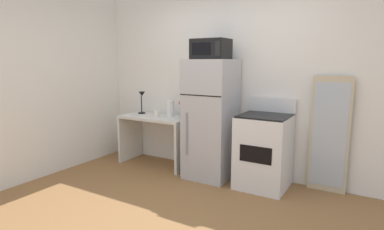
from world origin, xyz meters
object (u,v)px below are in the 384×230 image
at_px(leaning_mirror, 329,135).
at_px(desk, 156,131).
at_px(coffee_mug, 156,114).
at_px(desk_lamp, 142,99).
at_px(refrigerator, 211,119).
at_px(paper_towel_roll, 171,108).
at_px(spray_bottle, 182,112).
at_px(oven_range, 264,151).
at_px(microwave, 211,49).

bearing_deg(leaning_mirror, desk, -174.68).
bearing_deg(coffee_mug, desk_lamp, 163.34).
xyz_separation_m(desk_lamp, refrigerator, (1.28, -0.11, -0.19)).
relative_size(desk_lamp, leaning_mirror, 0.25).
bearing_deg(paper_towel_roll, refrigerator, -11.10).
bearing_deg(desk, coffee_mug, -44.19).
relative_size(spray_bottle, leaning_mirror, 0.18).
height_order(coffee_mug, spray_bottle, spray_bottle).
distance_m(desk, spray_bottle, 0.56).
bearing_deg(paper_towel_roll, desk_lamp, -175.48).
distance_m(desk_lamp, paper_towel_roll, 0.53).
relative_size(desk, paper_towel_roll, 4.55).
bearing_deg(refrigerator, oven_range, 0.65).
distance_m(desk, paper_towel_roll, 0.42).
bearing_deg(oven_range, desk_lamp, 177.15).
relative_size(desk_lamp, paper_towel_roll, 1.47).
relative_size(microwave, oven_range, 0.42).
relative_size(spray_bottle, oven_range, 0.23).
height_order(desk, refrigerator, refrigerator).
bearing_deg(oven_range, leaning_mirror, 19.70).
distance_m(paper_towel_roll, oven_range, 1.56).
relative_size(desk, oven_range, 0.99).
height_order(coffee_mug, microwave, microwave).
xyz_separation_m(desk, leaning_mirror, (2.41, 0.22, 0.18)).
bearing_deg(desk_lamp, refrigerator, -4.85).
xyz_separation_m(desk, desk_lamp, (-0.32, 0.07, 0.47)).
relative_size(desk_lamp, spray_bottle, 1.42).
bearing_deg(refrigerator, microwave, -89.68).
height_order(spray_bottle, microwave, microwave).
xyz_separation_m(desk, oven_range, (1.70, -0.03, -0.05)).
height_order(desk, microwave, microwave).
xyz_separation_m(spray_bottle, microwave, (0.51, -0.09, 0.87)).
xyz_separation_m(desk_lamp, microwave, (1.28, -0.13, 0.73)).
bearing_deg(leaning_mirror, oven_range, -160.30).
relative_size(desk, desk_lamp, 3.09).
distance_m(spray_bottle, oven_range, 1.31).
distance_m(desk, refrigerator, 1.00).
bearing_deg(refrigerator, desk_lamp, 175.15).
height_order(desk, coffee_mug, coffee_mug).
distance_m(desk_lamp, refrigerator, 1.30).
height_order(paper_towel_roll, oven_range, oven_range).
relative_size(spray_bottle, paper_towel_roll, 1.04).
relative_size(desk, spray_bottle, 4.39).
bearing_deg(spray_bottle, desk, -176.00).
bearing_deg(coffee_mug, spray_bottle, 9.75).
distance_m(paper_towel_roll, refrigerator, 0.78).
xyz_separation_m(paper_towel_roll, leaning_mirror, (2.21, 0.11, -0.17)).
height_order(paper_towel_roll, leaning_mirror, leaning_mirror).
height_order(desk_lamp, leaning_mirror, leaning_mirror).
xyz_separation_m(coffee_mug, refrigerator, (0.92, -0.00, -0.00)).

